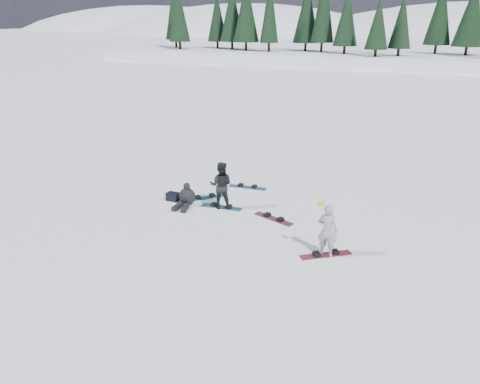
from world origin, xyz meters
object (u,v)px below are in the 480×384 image
(snowboarder_woman, at_px, (327,230))
(snowboard_loose_c, at_px, (248,187))
(seated_rider, at_px, (186,197))
(gear_bag, at_px, (173,197))
(snowboarder_man, at_px, (221,185))
(snowboard_loose_a, at_px, (205,198))
(snowboard_loose_b, at_px, (274,219))

(snowboarder_woman, distance_m, snowboard_loose_c, 6.01)
(seated_rider, height_order, gear_bag, seated_rider)
(snowboarder_man, distance_m, snowboard_loose_c, 2.41)
(snowboarder_woman, height_order, snowboard_loose_a, snowboarder_woman)
(gear_bag, xyz_separation_m, snowboard_loose_c, (2.03, 2.30, -0.14))
(snowboarder_woman, distance_m, snowboarder_man, 4.68)
(snowboarder_woman, height_order, snowboard_loose_c, snowboarder_woman)
(snowboard_loose_b, bearing_deg, snowboard_loose_a, -175.21)
(gear_bag, xyz_separation_m, snowboard_loose_b, (3.95, -0.23, -0.14))
(snowboard_loose_b, height_order, snowboard_loose_a, same)
(snowboard_loose_b, xyz_separation_m, snowboard_loose_a, (-2.96, 0.87, 0.00))
(gear_bag, height_order, snowboard_loose_c, gear_bag)
(snowboarder_woman, relative_size, snowboard_loose_a, 1.13)
(gear_bag, distance_m, snowboard_loose_c, 3.07)
(snowboarder_man, xyz_separation_m, snowboard_loose_b, (2.03, -0.27, -0.83))
(snowboarder_woman, distance_m, snowboard_loose_b, 2.93)
(snowboarder_man, bearing_deg, snowboard_loose_a, -47.17)
(seated_rider, distance_m, snowboard_loose_c, 2.90)
(snowboarder_man, distance_m, snowboard_loose_a, 1.39)
(snowboarder_woman, bearing_deg, snowboard_loose_b, -34.53)
(snowboarder_man, relative_size, snowboard_loose_b, 1.12)
(snowboard_loose_b, bearing_deg, seated_rider, -158.32)
(snowboard_loose_b, height_order, snowboard_loose_c, same)
(seated_rider, bearing_deg, snowboard_loose_c, 56.75)
(snowboarder_woman, xyz_separation_m, snowboard_loose_c, (-4.06, 4.36, -0.78))
(seated_rider, bearing_deg, snowboarder_woman, -24.21)
(snowboarder_woman, relative_size, seated_rider, 1.65)
(snowboarder_woman, xyz_separation_m, snowboard_loose_a, (-5.12, 2.71, -0.78))
(snowboard_loose_c, bearing_deg, seated_rider, -120.77)
(snowboard_loose_a, bearing_deg, seated_rider, -152.07)
(seated_rider, xyz_separation_m, gear_bag, (-0.70, 0.25, -0.17))
(snowboard_loose_a, bearing_deg, snowboard_loose_b, -61.19)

